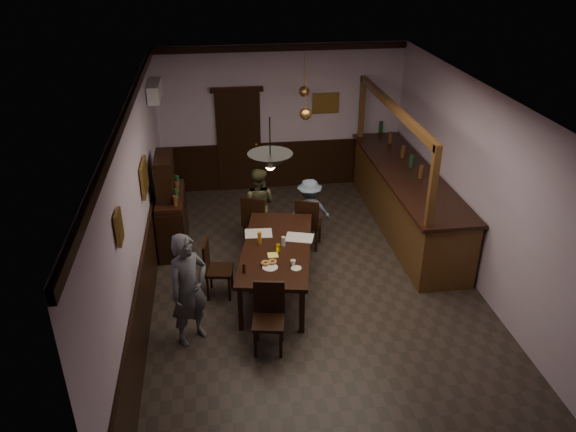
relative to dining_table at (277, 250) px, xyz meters
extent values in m
cube|color=#2D2621|center=(0.57, -0.13, -0.69)|extent=(5.00, 8.00, 0.01)
cube|color=white|center=(0.57, -0.13, 2.31)|extent=(5.00, 8.00, 0.01)
cube|color=#C3ABC7|center=(0.57, 3.87, 0.81)|extent=(5.00, 0.01, 3.00)
cube|color=#C3ABC7|center=(0.57, -4.13, 0.81)|extent=(5.00, 0.01, 3.00)
cube|color=#C3ABC7|center=(-1.93, -0.13, 0.81)|extent=(0.01, 8.00, 3.00)
cube|color=#C3ABC7|center=(3.07, -0.13, 0.81)|extent=(0.01, 8.00, 3.00)
cube|color=black|center=(0.00, 0.00, 0.03)|extent=(1.41, 2.35, 0.06)
cube|color=black|center=(-0.61, -0.92, -0.34)|extent=(0.07, 0.07, 0.69)
cube|color=black|center=(0.21, -1.08, -0.34)|extent=(0.07, 0.07, 0.69)
cube|color=black|center=(-0.21, 1.08, -0.34)|extent=(0.07, 0.07, 0.69)
cube|color=black|center=(0.61, 0.92, -0.34)|extent=(0.07, 0.07, 0.69)
cube|color=black|center=(-0.18, 1.41, -0.23)|extent=(0.56, 0.56, 0.05)
cube|color=black|center=(-0.25, 1.23, 0.04)|extent=(0.41, 0.20, 0.51)
cube|color=black|center=(0.05, 1.50, -0.47)|extent=(0.04, 0.04, 0.44)
cube|color=black|center=(-0.27, 1.64, -0.47)|extent=(0.04, 0.04, 0.44)
cube|color=black|center=(-0.09, 1.19, -0.47)|extent=(0.04, 0.04, 0.44)
cube|color=black|center=(-0.40, 1.32, -0.47)|extent=(0.04, 0.04, 0.44)
cube|color=black|center=(0.70, 1.24, -0.25)|extent=(0.53, 0.53, 0.05)
cube|color=black|center=(0.64, 1.06, 0.02)|extent=(0.40, 0.19, 0.49)
cube|color=black|center=(0.92, 1.33, -0.48)|extent=(0.04, 0.04, 0.42)
cube|color=black|center=(0.61, 1.45, -0.48)|extent=(0.04, 0.04, 0.42)
cube|color=black|center=(0.80, 1.02, -0.48)|extent=(0.04, 0.04, 0.42)
cube|color=black|center=(0.49, 1.14, -0.48)|extent=(0.04, 0.04, 0.42)
cube|color=black|center=(-0.27, -1.37, -0.25)|extent=(0.47, 0.47, 0.05)
cube|color=black|center=(-0.24, -1.19, 0.02)|extent=(0.41, 0.11, 0.49)
cube|color=black|center=(-0.46, -1.51, -0.48)|extent=(0.04, 0.04, 0.42)
cube|color=black|center=(-0.14, -1.56, -0.48)|extent=(0.04, 0.04, 0.42)
cube|color=black|center=(-0.41, -1.18, -0.48)|extent=(0.04, 0.04, 0.42)
cube|color=black|center=(-0.08, -1.24, -0.48)|extent=(0.04, 0.04, 0.42)
cube|color=black|center=(-0.87, -0.03, -0.26)|extent=(0.46, 0.46, 0.05)
cube|color=black|center=(-1.05, 0.00, 0.00)|extent=(0.10, 0.40, 0.47)
cube|color=black|center=(-0.74, -0.22, -0.48)|extent=(0.04, 0.04, 0.41)
cube|color=black|center=(-0.69, 0.10, -0.48)|extent=(0.04, 0.04, 0.41)
cube|color=black|center=(-1.06, -0.16, -0.48)|extent=(0.04, 0.04, 0.41)
cube|color=black|center=(-1.01, 0.15, -0.48)|extent=(0.04, 0.04, 0.41)
imported|color=#4D4E58|center=(-1.27, -1.02, 0.11)|extent=(0.69, 0.66, 1.60)
imported|color=#47462B|center=(-0.14, 1.61, -0.01)|extent=(0.79, 0.69, 1.35)
imported|color=slate|center=(0.74, 1.43, -0.10)|extent=(0.78, 0.47, 1.17)
cube|color=silver|center=(-0.23, 0.44, 0.07)|extent=(0.44, 0.32, 0.01)
cube|color=silver|center=(0.38, 0.22, 0.07)|extent=(0.49, 0.41, 0.01)
cube|color=#FFF95D|center=(-0.08, -0.23, 0.07)|extent=(0.18, 0.18, 0.00)
cylinder|color=white|center=(0.20, -0.64, 0.07)|extent=(0.15, 0.15, 0.01)
imported|color=white|center=(0.17, -0.55, 0.11)|extent=(0.09, 0.09, 0.07)
cylinder|color=white|center=(-0.16, -0.57, 0.07)|extent=(0.22, 0.22, 0.01)
torus|color=#C68C47|center=(-0.22, -0.49, 0.10)|extent=(0.13, 0.13, 0.04)
torus|color=#C68C47|center=(-0.12, -0.47, 0.10)|extent=(0.13, 0.13, 0.04)
cylinder|color=gold|center=(0.01, -0.14, 0.12)|extent=(0.07, 0.07, 0.12)
cylinder|color=#BF721E|center=(-0.24, 0.12, 0.16)|extent=(0.06, 0.06, 0.20)
cylinder|color=silver|center=(0.11, 0.02, 0.14)|extent=(0.06, 0.06, 0.15)
cylinder|color=black|center=(-0.53, -0.63, 0.13)|extent=(0.04, 0.04, 0.14)
cube|color=black|center=(-1.63, 1.55, -0.23)|extent=(0.46, 1.28, 0.91)
cube|color=black|center=(-1.63, 1.55, 0.27)|extent=(0.44, 1.23, 0.07)
cube|color=black|center=(-1.68, 1.55, 0.64)|extent=(0.27, 0.82, 0.73)
cube|color=#472B12|center=(2.57, 1.64, -0.14)|extent=(0.89, 4.14, 1.09)
cube|color=black|center=(2.55, 1.64, 0.42)|extent=(0.99, 4.24, 0.06)
cube|color=#472B12|center=(2.18, 1.64, 1.63)|extent=(0.10, 4.05, 0.12)
cube|color=#472B12|center=(2.18, -0.33, 1.04)|extent=(0.10, 0.10, 1.28)
cube|color=#472B12|center=(2.18, 3.62, 1.04)|extent=(0.10, 0.10, 1.28)
cube|color=black|center=(-0.33, 3.82, 0.36)|extent=(0.90, 0.06, 2.10)
cube|color=white|center=(-1.81, 2.77, 1.76)|extent=(0.20, 0.85, 0.30)
cube|color=olive|center=(-1.89, -1.73, 1.46)|extent=(0.04, 0.28, 0.36)
cube|color=olive|center=(-1.89, 0.67, 1.01)|extent=(0.04, 0.62, 0.48)
cube|color=olive|center=(1.47, 3.83, 1.11)|extent=(0.55, 0.04, 0.42)
cylinder|color=black|center=(-0.16, -0.78, 2.03)|extent=(0.02, 0.02, 0.57)
cone|color=black|center=(-0.16, -0.78, 1.74)|extent=(0.56, 0.56, 0.22)
sphere|color=#FFD88C|center=(-0.16, -0.78, 1.69)|extent=(0.12, 0.12, 0.12)
cylinder|color=#BF8C3F|center=(0.67, 1.55, 1.96)|extent=(0.02, 0.02, 0.70)
cone|color=#BF8C3F|center=(0.67, 1.55, 1.61)|extent=(0.20, 0.20, 0.22)
sphere|color=#FFD88C|center=(0.67, 1.55, 1.56)|extent=(0.12, 0.12, 0.12)
cylinder|color=#BF8C3F|center=(0.87, 2.92, 1.96)|extent=(0.02, 0.02, 0.70)
cone|color=#BF8C3F|center=(0.87, 2.92, 1.61)|extent=(0.20, 0.20, 0.22)
sphere|color=#FFD88C|center=(0.87, 2.92, 1.56)|extent=(0.12, 0.12, 0.12)
camera|label=1|loc=(-0.81, -7.18, 4.31)|focal=35.00mm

